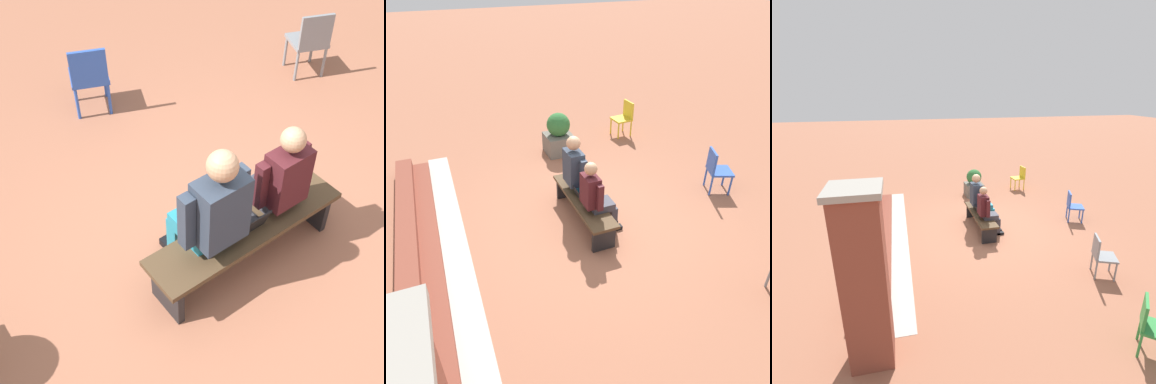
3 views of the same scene
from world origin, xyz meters
TOP-DOWN VIEW (x-y plane):
  - ground_plane at (0.00, 0.00)m, footprint 60.00×60.00m
  - concrete_strip at (0.01, 2.29)m, footprint 6.64×0.40m
  - brick_steps at (0.01, 2.84)m, footprint 5.84×0.60m
  - brick_pillar_left_of_steps at (-3.57, 2.71)m, footprint 0.64×0.64m
  - bench at (0.01, 0.16)m, footprint 1.80×0.44m
  - person_student at (-0.34, 0.09)m, footprint 0.52×0.65m
  - person_adult at (0.34, 0.08)m, footprint 0.60×0.75m
  - laptop at (0.04, 0.17)m, footprint 0.32×0.29m
  - plastic_chair_far_right at (-0.04, -2.53)m, footprint 0.55×0.55m
  - plastic_chair_by_pillar at (2.96, -2.18)m, footprint 0.45×0.45m
  - plastic_chair_near_bench_right at (-2.54, -1.61)m, footprint 0.55×0.55m
  - plastic_chair_foreground at (-4.34, -1.10)m, footprint 0.59×0.59m
  - planter at (2.61, -0.34)m, footprint 0.60×0.60m

SIDE VIEW (x-z plane):
  - ground_plane at x=0.00m, z-range 0.00..0.00m
  - concrete_strip at x=0.01m, z-range 0.00..0.01m
  - brick_steps at x=0.01m, z-range -0.03..0.27m
  - bench at x=0.01m, z-range 0.13..0.58m
  - planter at x=2.61m, z-range -0.03..0.91m
  - plastic_chair_far_right at x=-0.04m, z-range 0.06..0.90m
  - plastic_chair_by_pillar at x=2.96m, z-range 0.06..0.90m
  - plastic_chair_near_bench_right at x=-2.54m, z-range 0.06..0.90m
  - plastic_chair_foreground at x=-4.34m, z-range 0.06..0.90m
  - laptop at x=0.04m, z-range 0.39..0.61m
  - person_student at x=-0.34m, z-range 0.05..1.35m
  - person_adult at x=0.34m, z-range 0.04..1.47m
  - brick_pillar_left_of_steps at x=-3.57m, z-range 0.01..2.54m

